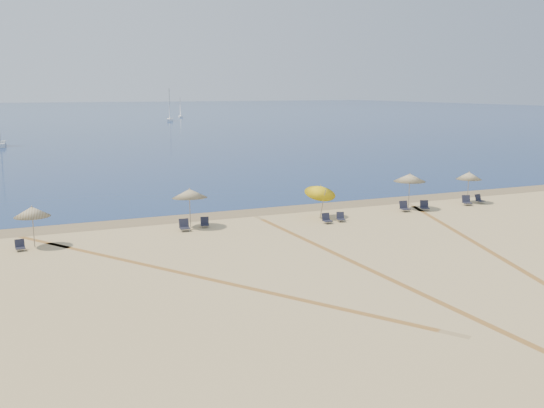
{
  "coord_description": "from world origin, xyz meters",
  "views": [
    {
      "loc": [
        -14.4,
        -14.28,
        8.53
      ],
      "look_at": [
        0.0,
        20.0,
        1.3
      ],
      "focal_mm": 38.84,
      "sensor_mm": 36.0,
      "label": 1
    }
  ],
  "objects_px": {
    "chair_5": "(341,217)",
    "sailboat_1": "(180,111)",
    "umbrella_1": "(32,212)",
    "chair_3": "(205,223)",
    "chair_9": "(479,199)",
    "umbrella_2": "(190,193)",
    "chair_1": "(20,246)",
    "chair_7": "(425,206)",
    "chair_2": "(184,226)",
    "chair_6": "(404,207)",
    "umbrella_4": "(410,178)",
    "chair_8": "(467,201)",
    "chair_4": "(327,219)",
    "umbrella_3": "(321,190)",
    "sailboat_0": "(170,111)",
    "umbrella_5": "(469,176)"
  },
  "relations": [
    {
      "from": "chair_8",
      "to": "umbrella_2",
      "type": "bearing_deg",
      "value": -162.08
    },
    {
      "from": "chair_9",
      "to": "chair_1",
      "type": "bearing_deg",
      "value": 176.36
    },
    {
      "from": "chair_5",
      "to": "sailboat_1",
      "type": "xyz_separation_m",
      "value": [
        26.91,
        150.14,
        1.65
      ]
    },
    {
      "from": "chair_7",
      "to": "chair_1",
      "type": "bearing_deg",
      "value": -154.5
    },
    {
      "from": "umbrella_5",
      "to": "chair_7",
      "type": "distance_m",
      "value": 5.2
    },
    {
      "from": "umbrella_3",
      "to": "sailboat_0",
      "type": "bearing_deg",
      "value": 81.31
    },
    {
      "from": "chair_4",
      "to": "umbrella_3",
      "type": "bearing_deg",
      "value": 78.77
    },
    {
      "from": "umbrella_2",
      "to": "chair_6",
      "type": "height_order",
      "value": "umbrella_2"
    },
    {
      "from": "chair_2",
      "to": "sailboat_1",
      "type": "bearing_deg",
      "value": 79.97
    },
    {
      "from": "umbrella_1",
      "to": "chair_9",
      "type": "height_order",
      "value": "umbrella_1"
    },
    {
      "from": "chair_2",
      "to": "chair_3",
      "type": "distance_m",
      "value": 1.52
    },
    {
      "from": "umbrella_4",
      "to": "chair_2",
      "type": "height_order",
      "value": "umbrella_4"
    },
    {
      "from": "chair_1",
      "to": "chair_6",
      "type": "xyz_separation_m",
      "value": [
        25.31,
        0.69,
        0.06
      ]
    },
    {
      "from": "umbrella_4",
      "to": "chair_5",
      "type": "height_order",
      "value": "umbrella_4"
    },
    {
      "from": "umbrella_3",
      "to": "chair_7",
      "type": "relative_size",
      "value": 2.99
    },
    {
      "from": "chair_1",
      "to": "chair_9",
      "type": "bearing_deg",
      "value": -3.67
    },
    {
      "from": "chair_8",
      "to": "chair_9",
      "type": "bearing_deg",
      "value": 32.8
    },
    {
      "from": "chair_4",
      "to": "chair_6",
      "type": "height_order",
      "value": "chair_6"
    },
    {
      "from": "umbrella_5",
      "to": "chair_9",
      "type": "relative_size",
      "value": 3.59
    },
    {
      "from": "chair_6",
      "to": "chair_7",
      "type": "relative_size",
      "value": 0.92
    },
    {
      "from": "umbrella_5",
      "to": "chair_4",
      "type": "xyz_separation_m",
      "value": [
        -13.25,
        -2.01,
        -1.82
      ]
    },
    {
      "from": "chair_2",
      "to": "sailboat_0",
      "type": "distance_m",
      "value": 132.16
    },
    {
      "from": "umbrella_1",
      "to": "chair_3",
      "type": "xyz_separation_m",
      "value": [
        10.04,
        1.03,
        -1.72
      ]
    },
    {
      "from": "chair_5",
      "to": "chair_6",
      "type": "relative_size",
      "value": 0.91
    },
    {
      "from": "chair_8",
      "to": "chair_9",
      "type": "relative_size",
      "value": 1.29
    },
    {
      "from": "umbrella_1",
      "to": "chair_2",
      "type": "height_order",
      "value": "umbrella_1"
    },
    {
      "from": "chair_5",
      "to": "umbrella_3",
      "type": "bearing_deg",
      "value": 136.29
    },
    {
      "from": "umbrella_1",
      "to": "umbrella_3",
      "type": "relative_size",
      "value": 0.91
    },
    {
      "from": "umbrella_2",
      "to": "chair_1",
      "type": "height_order",
      "value": "umbrella_2"
    },
    {
      "from": "chair_3",
      "to": "chair_7",
      "type": "distance_m",
      "value": 16.14
    },
    {
      "from": "umbrella_4",
      "to": "sailboat_0",
      "type": "relative_size",
      "value": 0.3
    },
    {
      "from": "chair_8",
      "to": "chair_5",
      "type": "bearing_deg",
      "value": -153.48
    },
    {
      "from": "umbrella_2",
      "to": "umbrella_1",
      "type": "bearing_deg",
      "value": -172.31
    },
    {
      "from": "chair_5",
      "to": "chair_9",
      "type": "xyz_separation_m",
      "value": [
        13.03,
        1.58,
        0.02
      ]
    },
    {
      "from": "sailboat_0",
      "to": "chair_1",
      "type": "bearing_deg",
      "value": -92.93
    },
    {
      "from": "chair_9",
      "to": "umbrella_2",
      "type": "bearing_deg",
      "value": 172.93
    },
    {
      "from": "umbrella_2",
      "to": "sailboat_0",
      "type": "relative_size",
      "value": 0.28
    },
    {
      "from": "umbrella_1",
      "to": "chair_1",
      "type": "distance_m",
      "value": 1.94
    },
    {
      "from": "sailboat_0",
      "to": "chair_5",
      "type": "bearing_deg",
      "value": -84.72
    },
    {
      "from": "chair_1",
      "to": "umbrella_3",
      "type": "bearing_deg",
      "value": -2.76
    },
    {
      "from": "chair_4",
      "to": "chair_6",
      "type": "bearing_deg",
      "value": 10.48
    },
    {
      "from": "umbrella_1",
      "to": "chair_3",
      "type": "distance_m",
      "value": 10.23
    },
    {
      "from": "umbrella_5",
      "to": "sailboat_1",
      "type": "height_order",
      "value": "sailboat_1"
    },
    {
      "from": "chair_3",
      "to": "chair_8",
      "type": "distance_m",
      "value": 20.25
    },
    {
      "from": "chair_2",
      "to": "chair_6",
      "type": "bearing_deg",
      "value": 2.83
    },
    {
      "from": "umbrella_5",
      "to": "sailboat_1",
      "type": "xyz_separation_m",
      "value": [
        14.75,
        148.24,
        -0.19
      ]
    },
    {
      "from": "umbrella_2",
      "to": "chair_3",
      "type": "relative_size",
      "value": 3.52
    },
    {
      "from": "umbrella_4",
      "to": "chair_6",
      "type": "distance_m",
      "value": 2.18
    },
    {
      "from": "chair_4",
      "to": "chair_9",
      "type": "bearing_deg",
      "value": 7.17
    },
    {
      "from": "chair_3",
      "to": "chair_9",
      "type": "distance_m",
      "value": 21.75
    }
  ]
}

